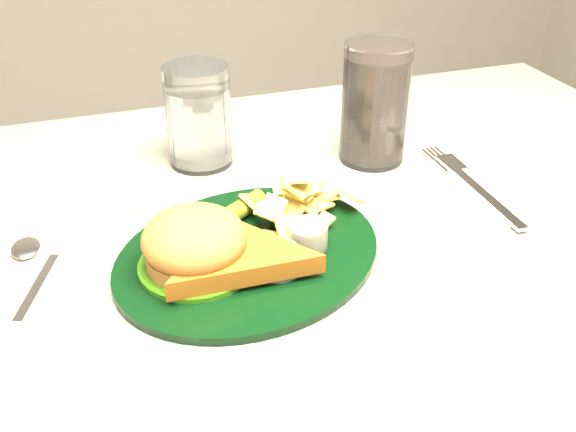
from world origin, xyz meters
name	(u,v)px	position (x,y,z in m)	size (l,w,h in m)	color
dinner_plate	(248,232)	(-0.06, -0.04, 0.78)	(0.29, 0.24, 0.07)	black
water_glass	(199,116)	(-0.06, 0.19, 0.82)	(0.08, 0.08, 0.13)	silver
cola_glass	(375,103)	(0.16, 0.13, 0.83)	(0.09, 0.09, 0.16)	black
fork_napkin	(483,194)	(0.24, -0.01, 0.76)	(0.14, 0.19, 0.01)	silver
spoon	(37,285)	(-0.27, -0.03, 0.75)	(0.04, 0.14, 0.01)	white
wrapped_straw	(168,201)	(-0.12, 0.10, 0.75)	(0.18, 0.06, 0.01)	white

